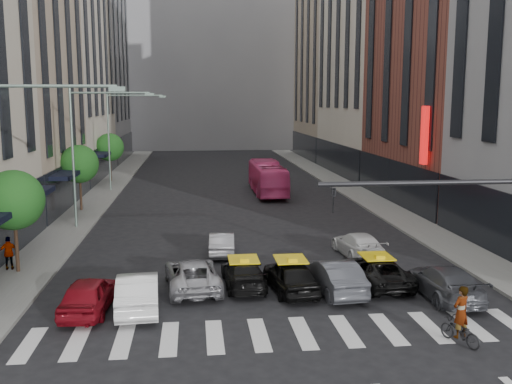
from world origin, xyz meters
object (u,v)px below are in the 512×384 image
object	(u,v)px
taxi_center	(290,276)
motorcycle	(460,332)
car_red	(89,295)
bus	(267,178)
streetlamp_far	(119,128)
streetlamp_near	(9,167)
pedestrian_far	(9,253)
streetlamp_mid	(87,139)
taxi_left	(243,273)
car_white_front	(138,291)

from	to	relation	value
taxi_center	motorcycle	bearing A→B (deg)	122.08
car_red	bus	world-z (taller)	bus
streetlamp_far	bus	world-z (taller)	streetlamp_far
streetlamp_near	pedestrian_far	distance (m)	8.34
taxi_center	bus	world-z (taller)	bus
streetlamp_mid	pedestrian_far	size ratio (longest dim) A/B	5.43
streetlamp_near	motorcycle	distance (m)	17.23
streetlamp_near	taxi_left	size ratio (longest dim) A/B	2.07
streetlamp_mid	pedestrian_far	world-z (taller)	streetlamp_mid
streetlamp_near	streetlamp_mid	bearing A→B (deg)	90.00
car_white_front	motorcycle	size ratio (longest dim) A/B	2.73
taxi_center	motorcycle	distance (m)	7.79
streetlamp_near	car_red	bearing A→B (deg)	10.21
streetlamp_far	car_white_front	bearing A→B (deg)	-81.88
streetlamp_mid	taxi_center	xyz separation A→B (m)	(10.95, -13.99, -5.18)
streetlamp_far	pedestrian_far	xyz separation A→B (m)	(-2.24, -25.65, -4.93)
car_white_front	taxi_left	distance (m)	5.05
car_red	pedestrian_far	distance (m)	7.61
bus	pedestrian_far	world-z (taller)	bus
streetlamp_mid	bus	bearing A→B (deg)	43.98
pedestrian_far	taxi_left	bearing A→B (deg)	152.27
taxi_center	streetlamp_mid	bearing A→B (deg)	-58.77
streetlamp_far	taxi_center	world-z (taller)	streetlamp_far
pedestrian_far	streetlamp_far	bearing A→B (deg)	-105.66
car_red	bus	bearing A→B (deg)	-106.63
car_white_front	bus	world-z (taller)	bus
streetlamp_mid	car_white_front	size ratio (longest dim) A/B	1.95
streetlamp_near	streetlamp_mid	distance (m)	16.00
bus	motorcycle	distance (m)	33.11
motorcycle	streetlamp_mid	bearing A→B (deg)	-75.54
pedestrian_far	car_white_front	bearing A→B (deg)	128.63
streetlamp_far	bus	bearing A→B (deg)	-12.74
taxi_left	streetlamp_far	bearing A→B (deg)	-75.11
streetlamp_far	pedestrian_far	bearing A→B (deg)	-94.99
streetlamp_mid	streetlamp_far	xyz separation A→B (m)	(0.00, 16.00, 0.00)
taxi_center	motorcycle	size ratio (longest dim) A/B	2.53
streetlamp_mid	streetlamp_near	bearing A→B (deg)	-90.00
streetlamp_far	pedestrian_far	distance (m)	26.22
taxi_center	streetlamp_near	bearing A→B (deg)	3.59
streetlamp_mid	car_red	size ratio (longest dim) A/B	2.12
car_white_front	motorcycle	xyz separation A→B (m)	(11.35, -4.61, -0.32)
streetlamp_near	streetlamp_far	world-z (taller)	same
streetlamp_near	streetlamp_mid	world-z (taller)	same
car_white_front	streetlamp_mid	bearing A→B (deg)	-77.62
car_red	taxi_center	xyz separation A→B (m)	(8.37, 1.55, 0.01)
bus	taxi_left	bearing A→B (deg)	80.33
car_white_front	motorcycle	world-z (taller)	car_white_front
car_red	taxi_center	distance (m)	8.51
car_red	motorcycle	distance (m)	14.01
taxi_left	pedestrian_far	bearing A→B (deg)	-19.29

